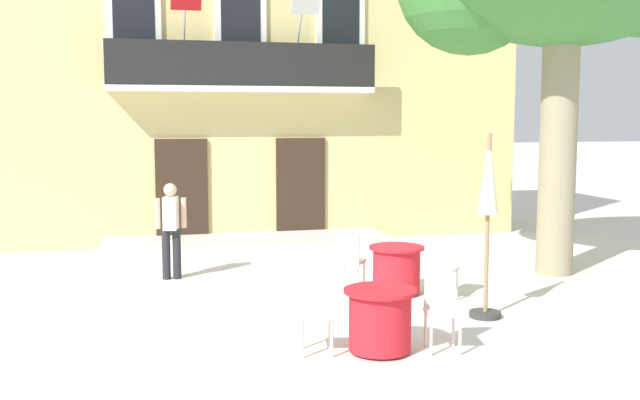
# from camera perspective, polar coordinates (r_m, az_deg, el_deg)

# --- Properties ---
(ground_plane) EXTENTS (120.00, 120.00, 0.00)m
(ground_plane) POSITION_cam_1_polar(r_m,az_deg,el_deg) (11.88, 1.21, -7.13)
(ground_plane) COLOR silver
(building_facade) EXTENTS (13.00, 5.09, 7.50)m
(building_facade) POSITION_cam_1_polar(r_m,az_deg,el_deg) (18.29, -6.95, 9.40)
(building_facade) COLOR #DBC67F
(building_facade) RESTS_ON ground
(entrance_step_platform) EXTENTS (5.94, 1.83, 0.25)m
(entrance_step_platform) POSITION_cam_1_polar(r_m,az_deg,el_deg) (15.62, -5.41, -3.40)
(entrance_step_platform) COLOR silver
(entrance_step_platform) RESTS_ON ground
(cafe_table_near_tree) EXTENTS (0.86, 0.86, 0.76)m
(cafe_table_near_tree) POSITION_cam_1_polar(r_m,az_deg,el_deg) (11.82, 5.84, -5.28)
(cafe_table_near_tree) COLOR red
(cafe_table_near_tree) RESTS_ON ground
(cafe_chair_near_tree_0) EXTENTS (0.56, 0.56, 0.91)m
(cafe_chair_near_tree_0) POSITION_cam_1_polar(r_m,az_deg,el_deg) (11.65, 9.48, -4.82)
(cafe_chair_near_tree_0) COLOR silver
(cafe_chair_near_tree_0) RESTS_ON ground
(cafe_chair_near_tree_1) EXTENTS (0.56, 0.56, 0.91)m
(cafe_chair_near_tree_1) POSITION_cam_1_polar(r_m,az_deg,el_deg) (11.92, 2.25, -4.48)
(cafe_chair_near_tree_1) COLOR silver
(cafe_chair_near_tree_1) RESTS_ON ground
(cafe_table_middle) EXTENTS (0.86, 0.86, 0.76)m
(cafe_table_middle) POSITION_cam_1_polar(r_m,az_deg,el_deg) (8.96, 4.59, -9.08)
(cafe_table_middle) COLOR red
(cafe_table_middle) RESTS_ON ground
(cafe_chair_middle_0) EXTENTS (0.47, 0.47, 0.91)m
(cafe_chair_middle_0) POSITION_cam_1_polar(r_m,az_deg,el_deg) (8.78, -0.24, -8.45)
(cafe_chair_middle_0) COLOR silver
(cafe_chair_middle_0) RESTS_ON ground
(cafe_chair_middle_1) EXTENTS (0.47, 0.47, 0.91)m
(cafe_chair_middle_1) POSITION_cam_1_polar(r_m,az_deg,el_deg) (9.12, 9.25, -7.96)
(cafe_chair_middle_1) COLOR silver
(cafe_chair_middle_1) RESTS_ON ground
(cafe_umbrella) EXTENTS (0.44, 0.44, 2.55)m
(cafe_umbrella) POSITION_cam_1_polar(r_m,az_deg,el_deg) (10.47, 12.68, 0.14)
(cafe_umbrella) COLOR #997A56
(cafe_umbrella) RESTS_ON ground
(pedestrian_near_entrance) EXTENTS (0.53, 0.38, 1.65)m
(pedestrian_near_entrance) POSITION_cam_1_polar(r_m,az_deg,el_deg) (13.00, -11.29, -1.89)
(pedestrian_near_entrance) COLOR #232328
(pedestrian_near_entrance) RESTS_ON ground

